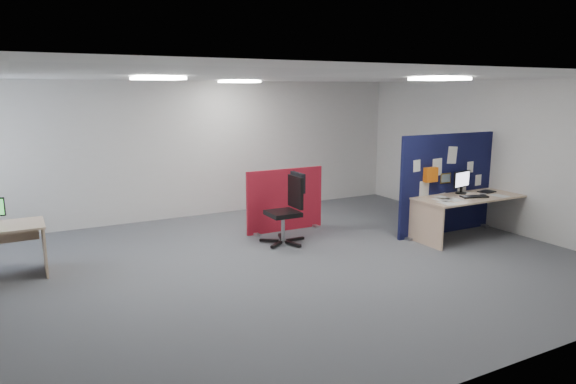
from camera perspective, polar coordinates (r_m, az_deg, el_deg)
name	(u,v)px	position (r m, az deg, el deg)	size (l,w,h in m)	color
floor	(278,265)	(7.58, -1.16, -8.13)	(9.00, 9.00, 0.00)	#56595E
ceiling	(277,76)	(7.16, -1.24, 12.72)	(9.00, 7.00, 0.02)	white
wall_back	(198,149)	(10.46, -9.99, 4.68)	(9.00, 0.02, 2.70)	silver
wall_front	(471,235)	(4.49, 19.64, -4.48)	(9.00, 0.02, 2.70)	silver
wall_right	(497,155)	(10.10, 22.22, 3.79)	(0.02, 7.00, 2.70)	silver
ceiling_lights	(276,80)	(7.90, -1.29, 12.37)	(4.10, 4.10, 0.04)	white
navy_divider	(447,184)	(9.51, 17.29, 0.88)	(2.15, 0.30, 1.77)	black
main_desk	(466,204)	(9.42, 19.18, -1.31)	(2.01, 0.89, 0.73)	tan
monitor_main	(462,181)	(9.47, 18.74, 1.15)	(0.45, 0.19, 0.40)	black
keyboard	(474,197)	(9.26, 19.99, -0.47)	(0.45, 0.18, 0.03)	black
mouse	(483,194)	(9.50, 20.84, -0.23)	(0.10, 0.06, 0.03)	gray
paper_tray	(487,192)	(9.82, 21.21, 0.04)	(0.28, 0.22, 0.01)	black
red_divider	(285,201)	(9.27, -0.33, -0.96)	(1.51, 0.30, 1.13)	#A4152B
office_chair	(289,204)	(8.50, 0.15, -1.38)	(0.74, 0.77, 1.16)	black
desk_papers	(458,198)	(9.12, 18.34, -0.61)	(1.48, 0.90, 0.00)	white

